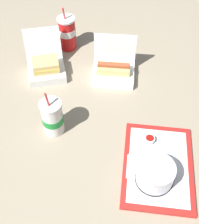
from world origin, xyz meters
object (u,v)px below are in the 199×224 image
object	(u,v)px
cake_container	(155,174)
clamshell_sandwich_back	(46,67)
food_tray	(158,166)
soda_cup_left	(67,33)
ketchup_cup	(150,139)
soda_cup_right	(52,117)
clamshell_hotdog_corner	(113,70)
plastic_fork	(175,161)

from	to	relation	value
cake_container	clamshell_sandwich_back	world-z (taller)	clamshell_sandwich_back
food_tray	soda_cup_left	bearing A→B (deg)	-151.16
food_tray	ketchup_cup	world-z (taller)	ketchup_cup
food_tray	soda_cup_right	world-z (taller)	soda_cup_right
clamshell_hotdog_corner	soda_cup_left	distance (m)	0.32
plastic_fork	cake_container	bearing A→B (deg)	-30.15
cake_container	soda_cup_right	size ratio (longest dim) A/B	0.62
plastic_fork	clamshell_sandwich_back	xyz separation A→B (m)	(-0.49, -0.54, 0.03)
cake_container	soda_cup_left	world-z (taller)	soda_cup_left
ketchup_cup	soda_cup_left	xyz separation A→B (m)	(-0.60, -0.37, 0.06)
plastic_fork	soda_cup_left	bearing A→B (deg)	-127.15
cake_container	soda_cup_right	distance (m)	0.45
plastic_fork	clamshell_hotdog_corner	bearing A→B (deg)	-135.04
plastic_fork	clamshell_sandwich_back	bearing A→B (deg)	-112.56
soda_cup_left	soda_cup_right	world-z (taller)	soda_cup_left
plastic_fork	soda_cup_right	size ratio (longest dim) A/B	0.50
cake_container	ketchup_cup	xyz separation A→B (m)	(-0.17, -0.00, -0.03)
food_tray	clamshell_hotdog_corner	distance (m)	0.52
plastic_fork	soda_cup_left	distance (m)	0.83
food_tray	clamshell_sandwich_back	distance (m)	0.70
ketchup_cup	cake_container	bearing A→B (deg)	0.52
food_tray	soda_cup_left	xyz separation A→B (m)	(-0.71, -0.39, 0.08)
ketchup_cup	food_tray	bearing A→B (deg)	12.71
food_tray	clamshell_hotdog_corner	size ratio (longest dim) A/B	1.91
ketchup_cup	plastic_fork	world-z (taller)	ketchup_cup
plastic_fork	clamshell_sandwich_back	distance (m)	0.73
soda_cup_left	soda_cup_right	distance (m)	0.54
food_tray	soda_cup_right	distance (m)	0.45
ketchup_cup	plastic_fork	distance (m)	0.13
ketchup_cup	soda_cup_left	bearing A→B (deg)	-148.72
clamshell_sandwich_back	soda_cup_left	size ratio (longest dim) A/B	1.05
ketchup_cup	clamshell_sandwich_back	size ratio (longest dim) A/B	0.16
ketchup_cup	clamshell_sandwich_back	bearing A→B (deg)	-131.43
ketchup_cup	plastic_fork	bearing A→B (deg)	45.08
food_tray	cake_container	distance (m)	0.08
cake_container	clamshell_hotdog_corner	xyz separation A→B (m)	(-0.55, -0.14, -0.01)
food_tray	plastic_fork	world-z (taller)	plastic_fork
food_tray	clamshell_sandwich_back	world-z (taller)	clamshell_sandwich_back
clamshell_sandwich_back	soda_cup_left	world-z (taller)	soda_cup_left
cake_container	ketchup_cup	distance (m)	0.17
soda_cup_right	soda_cup_left	bearing A→B (deg)	178.25
food_tray	soda_cup_right	size ratio (longest dim) A/B	1.79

